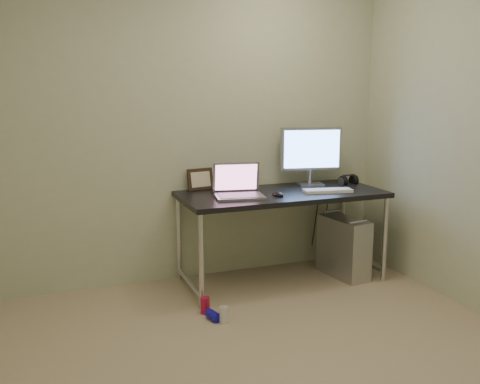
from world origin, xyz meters
The scene contains 17 objects.
floor centered at (0.00, 0.00, 0.00)m, with size 3.50×3.50×0.00m, color tan.
wall_back centered at (0.00, 1.75, 1.25)m, with size 3.50×0.02×2.50m, color beige.
desk centered at (0.71, 1.39, 0.67)m, with size 1.65×0.72×0.75m.
tower_computer centered at (1.25, 1.30, 0.25)m, with size 0.28×0.51×0.53m.
cable_a centered at (1.20, 1.70, 0.40)m, with size 0.01×0.01×0.70m, color black.
cable_b centered at (1.29, 1.68, 0.38)m, with size 0.01×0.01×0.72m, color black.
can_red centered at (-0.08, 0.97, 0.06)m, with size 0.07×0.07×0.12m, color #B8153A.
can_white centered at (0.00, 0.78, 0.06)m, with size 0.06×0.06×0.12m, color silver.
can_blue centered at (-0.06, 0.84, 0.03)m, with size 0.07×0.07×0.12m, color #1410BF.
laptop centered at (0.32, 1.35, 0.81)m, with size 0.42×0.36×0.26m.
monitor centered at (1.07, 1.58, 1.04)m, with size 0.53×0.19×0.50m.
keyboard centered at (1.06, 1.25, 0.76)m, with size 0.39×0.13×0.02m, color white.
mouse_right centered at (1.27, 1.26, 0.77)m, with size 0.06×0.10×0.03m, color black.
mouse_left centered at (0.61, 1.26, 0.77)m, with size 0.07×0.12×0.04m, color black.
headphones centered at (1.41, 1.51, 0.78)m, with size 0.16×0.10×0.11m.
picture_frame centered at (0.12, 1.72, 0.84)m, with size 0.22×0.03×0.18m, color black.
webcam centered at (0.32, 1.68, 0.84)m, with size 0.05×0.04×0.12m.
Camera 1 is at (-1.12, -2.45, 1.59)m, focal length 40.00 mm.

